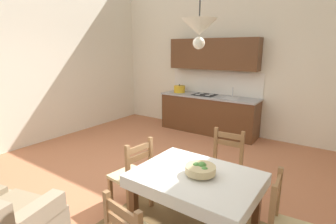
# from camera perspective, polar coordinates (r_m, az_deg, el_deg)

# --- Properties ---
(ground_plane) EXTENTS (6.35, 6.54, 0.10)m
(ground_plane) POSITION_cam_1_polar(r_m,az_deg,el_deg) (4.17, -5.15, -15.04)
(ground_plane) COLOR #B7704C
(wall_back) EXTENTS (6.35, 0.12, 4.16)m
(wall_back) POSITION_cam_1_polar(r_m,az_deg,el_deg) (6.28, 12.93, 14.54)
(wall_back) COLOR silver
(wall_back) RESTS_ON ground_plane
(wall_left) EXTENTS (0.12, 6.54, 4.16)m
(wall_left) POSITION_cam_1_polar(r_m,az_deg,el_deg) (5.99, -28.43, 13.34)
(wall_left) COLOR silver
(wall_left) RESTS_ON ground_plane
(kitchen_cabinetry) EXTENTS (2.34, 0.63, 2.20)m
(kitchen_cabinetry) POSITION_cam_1_polar(r_m,az_deg,el_deg) (6.17, 9.18, 3.30)
(kitchen_cabinetry) COLOR #56331C
(kitchen_cabinetry) RESTS_ON ground_plane
(dining_table) EXTENTS (1.22, 0.94, 0.75)m
(dining_table) POSITION_cam_1_polar(r_m,az_deg,el_deg) (2.69, 6.22, -16.24)
(dining_table) COLOR brown
(dining_table) RESTS_ON ground_plane
(dining_chair_kitchen_side) EXTENTS (0.45, 0.45, 0.93)m
(dining_chair_kitchen_side) POSITION_cam_1_polar(r_m,az_deg,el_deg) (3.53, 12.38, -11.98)
(dining_chair_kitchen_side) COLOR #D1BC89
(dining_chair_kitchen_side) RESTS_ON ground_plane
(dining_chair_tv_side) EXTENTS (0.47, 0.47, 0.93)m
(dining_chair_tv_side) POSITION_cam_1_polar(r_m,az_deg,el_deg) (3.28, -7.87, -13.91)
(dining_chair_tv_side) COLOR #D1BC89
(dining_chair_tv_side) RESTS_ON ground_plane
(fruit_bowl) EXTENTS (0.30, 0.30, 0.12)m
(fruit_bowl) POSITION_cam_1_polar(r_m,az_deg,el_deg) (2.60, 7.22, -12.50)
(fruit_bowl) COLOR tan
(fruit_bowl) RESTS_ON dining_table
(pendant_lamp) EXTENTS (0.32, 0.32, 0.80)m
(pendant_lamp) POSITION_cam_1_polar(r_m,az_deg,el_deg) (2.41, 6.95, 18.03)
(pendant_lamp) COLOR black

